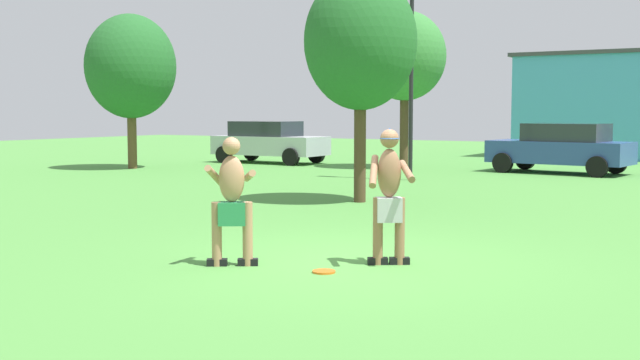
% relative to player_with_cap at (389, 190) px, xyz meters
% --- Properties ---
extents(ground_plane, '(80.00, 80.00, 0.00)m').
position_rel_player_with_cap_xyz_m(ground_plane, '(-0.46, -0.09, -0.97)').
color(ground_plane, '#4C8E3D').
extents(player_with_cap, '(0.72, 0.77, 1.76)m').
position_rel_player_with_cap_xyz_m(player_with_cap, '(0.00, 0.00, 0.00)').
color(player_with_cap, black).
rests_on(player_with_cap, ground_plane).
extents(player_in_green, '(0.73, 0.76, 1.65)m').
position_rel_player_with_cap_xyz_m(player_in_green, '(-1.68, -1.11, -0.11)').
color(player_in_green, black).
rests_on(player_in_green, ground_plane).
extents(frisbee, '(0.29, 0.29, 0.03)m').
position_rel_player_with_cap_xyz_m(frisbee, '(-0.45, -0.88, -0.96)').
color(frisbee, orange).
rests_on(frisbee, ground_plane).
extents(car_blue_near_post, '(4.47, 2.40, 1.58)m').
position_rel_player_with_cap_xyz_m(car_blue_near_post, '(-1.98, 16.30, -0.15)').
color(car_blue_near_post, '#2D478C').
rests_on(car_blue_near_post, ground_plane).
extents(car_silver_mid_lot, '(4.32, 2.07, 1.58)m').
position_rel_player_with_cap_xyz_m(car_silver_mid_lot, '(-12.75, 15.60, -0.15)').
color(car_silver_mid_lot, silver).
rests_on(car_silver_mid_lot, ground_plane).
extents(lamp_post, '(0.60, 0.24, 5.82)m').
position_rel_player_with_cap_xyz_m(lamp_post, '(-5.03, 11.58, 2.59)').
color(lamp_post, black).
rests_on(lamp_post, ground_plane).
extents(outbuilding_behind_lot, '(9.21, 5.03, 4.38)m').
position_rel_player_with_cap_xyz_m(outbuilding_behind_lot, '(-1.53, 26.04, 1.23)').
color(outbuilding_behind_lot, '#4C9ED1').
rests_on(outbuilding_behind_lot, ground_plane).
extents(tree_left_field, '(2.43, 2.43, 4.93)m').
position_rel_player_with_cap_xyz_m(tree_left_field, '(-3.66, 6.00, 2.47)').
color(tree_left_field, '#4C3823').
rests_on(tree_left_field, ground_plane).
extents(tree_right_field, '(2.83, 2.83, 5.38)m').
position_rel_player_with_cap_xyz_m(tree_right_field, '(-7.24, 15.85, 2.85)').
color(tree_right_field, '#4C3823').
rests_on(tree_right_field, ground_plane).
extents(tree_behind_players, '(3.07, 3.07, 5.25)m').
position_rel_player_with_cap_xyz_m(tree_behind_players, '(-15.10, 10.80, 2.49)').
color(tree_behind_players, brown).
rests_on(tree_behind_players, ground_plane).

